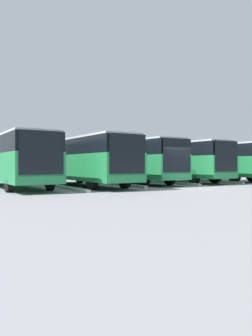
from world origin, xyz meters
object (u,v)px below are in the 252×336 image
object	(u,v)px
bus_2	(131,160)
bus_3	(85,159)
bus_4	(15,159)
bus_1	(175,160)
bus_0	(213,161)

from	to	relation	value
bus_2	bus_3	bearing A→B (deg)	13.37
bus_2	bus_3	distance (m)	4.38
bus_2	bus_4	xyz separation A→B (m)	(8.62, -0.19, 0.00)
bus_1	bus_2	bearing A→B (deg)	-1.41
bus_0	bus_2	bearing A→B (deg)	-0.99
bus_0	bus_1	distance (m)	4.31
bus_3	bus_4	distance (m)	4.42
bus_1	bus_3	size ratio (longest dim) A/B	1.00
bus_0	bus_2	size ratio (longest dim) A/B	1.00
bus_2	bus_4	distance (m)	8.62
bus_0	bus_4	bearing A→B (deg)	0.26
bus_4	bus_2	bearing A→B (deg)	-178.48
bus_0	bus_1	world-z (taller)	same
bus_0	bus_3	bearing A→B (deg)	3.83
bus_0	bus_3	size ratio (longest dim) A/B	1.00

